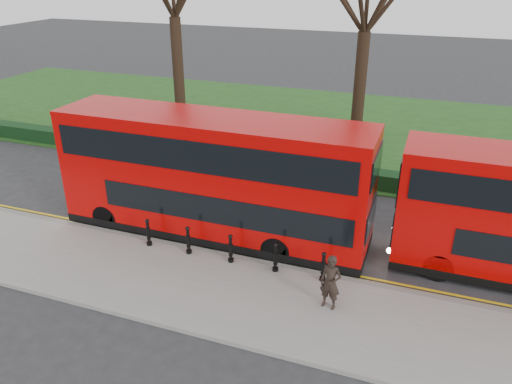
% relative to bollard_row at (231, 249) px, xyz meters
% --- Properties ---
extents(ground, '(120.00, 120.00, 0.00)m').
position_rel_bollard_row_xyz_m(ground, '(0.19, 1.35, -0.65)').
color(ground, '#28282B').
rests_on(ground, ground).
extents(pavement, '(60.00, 4.00, 0.15)m').
position_rel_bollard_row_xyz_m(pavement, '(0.19, -1.65, -0.57)').
color(pavement, gray).
rests_on(pavement, ground).
extents(kerb, '(60.00, 0.25, 0.16)m').
position_rel_bollard_row_xyz_m(kerb, '(0.19, 0.35, -0.57)').
color(kerb, slate).
rests_on(kerb, ground).
extents(grass_verge, '(60.00, 18.00, 0.06)m').
position_rel_bollard_row_xyz_m(grass_verge, '(0.19, 16.35, -0.62)').
color(grass_verge, '#194517').
rests_on(grass_verge, ground).
extents(hedge, '(60.00, 0.90, 0.80)m').
position_rel_bollard_row_xyz_m(hedge, '(0.19, 8.15, -0.25)').
color(hedge, black).
rests_on(hedge, ground).
extents(yellow_line_outer, '(60.00, 0.10, 0.01)m').
position_rel_bollard_row_xyz_m(yellow_line_outer, '(0.19, 0.65, -0.64)').
color(yellow_line_outer, yellow).
rests_on(yellow_line_outer, ground).
extents(yellow_line_inner, '(60.00, 0.10, 0.01)m').
position_rel_bollard_row_xyz_m(yellow_line_inner, '(0.19, 0.85, -0.64)').
color(yellow_line_inner, yellow).
rests_on(yellow_line_inner, ground).
extents(bollard_row, '(6.54, 0.15, 1.00)m').
position_rel_bollard_row_xyz_m(bollard_row, '(0.00, 0.00, 0.00)').
color(bollard_row, black).
rests_on(bollard_row, pavement).
extents(bus_lead, '(11.51, 2.64, 4.58)m').
position_rel_bollard_row_xyz_m(bus_lead, '(-1.43, 1.82, 1.66)').
color(bus_lead, '#B30403').
rests_on(bus_lead, ground).
extents(pedestrian, '(0.68, 0.50, 1.72)m').
position_rel_bollard_row_xyz_m(pedestrian, '(3.68, -1.25, 0.36)').
color(pedestrian, black).
rests_on(pedestrian, pavement).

